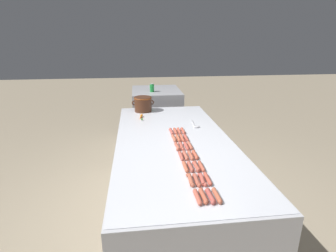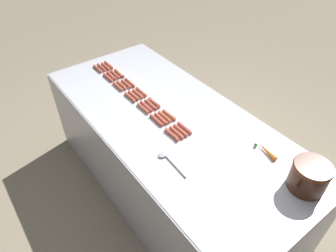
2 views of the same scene
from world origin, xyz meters
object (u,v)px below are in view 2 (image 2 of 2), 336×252
Objects in this scene: hot_dog_6 at (184,128)px; hot_dog_20 at (176,132)px; hot_dog_9 at (126,84)px; hot_dog_23 at (118,86)px; hot_dog_0 at (108,65)px; hot_dog_4 at (154,103)px; hot_dog_25 at (143,108)px; hot_dog_27 at (172,135)px; hot_dog_18 at (146,106)px; serving_spoon at (167,159)px; hot_dog_3 at (141,92)px; hot_dog_14 at (101,67)px; hot_dog_11 at (151,105)px; hot_dog_2 at (130,82)px; hot_dog_5 at (169,115)px; hot_dog_10 at (138,94)px; bean_pot at (310,175)px; hot_dog_15 at (111,76)px; hot_dog_22 at (108,77)px; hot_dog_26 at (156,120)px; carrot at (266,151)px; hot_dog_17 at (133,95)px; hot_dog_13 at (180,130)px; hot_dog_19 at (161,119)px; hot_dog_12 at (165,117)px; hot_dog_21 at (98,69)px; hot_dog_16 at (121,85)px; hot_dog_8 at (115,74)px; hot_dog_1 at (119,73)px.

hot_dog_20 is (0.08, 0.00, 0.00)m from hot_dog_6.
hot_dog_9 is 0.08m from hot_dog_23.
hot_dog_4 is at bearing 90.39° from hot_dog_0.
hot_dog_25 and hot_dog_27 have the same top height.
hot_dog_18 and hot_dog_20 have the same top height.
serving_spoon is (0.25, 0.93, -0.01)m from hot_dog_9.
hot_dog_0 is 0.57m from hot_dog_3.
hot_dog_4 is 0.40m from hot_dog_20.
hot_dog_11 is at bearing 93.08° from hot_dog_14.
hot_dog_2 is 0.58m from hot_dog_5.
hot_dog_10 is 0.19m from hot_dog_18.
hot_dog_11 is at bearing -102.09° from hot_dog_27.
bean_pot is at bearing 100.15° from hot_dog_9.
hot_dog_22 is (0.04, 0.01, 0.00)m from hot_dog_15.
hot_dog_11 and hot_dog_26 have the same top height.
bean_pot is at bearing 82.88° from carrot.
hot_dog_26 is (0.11, -0.20, 0.00)m from hot_dog_6.
hot_dog_27 is (0.04, 0.58, 0.00)m from hot_dog_17.
hot_dog_10 and hot_dog_25 have the same top height.
hot_dog_18 is at bearing 1.06° from hot_dog_4.
hot_dog_27 is at bearing 89.26° from hot_dog_25.
hot_dog_13 is at bearing 92.14° from hot_dog_15.
hot_dog_15 is 1.15m from serving_spoon.
hot_dog_9 is 0.40m from hot_dog_25.
hot_dog_10 and hot_dog_19 have the same top height.
hot_dog_25 is (0.08, 0.00, 0.00)m from hot_dog_11.
hot_dog_12 is 0.88× the size of carrot.
hot_dog_21 is (0.08, -0.77, 0.00)m from hot_dog_11.
hot_dog_13 is at bearing -56.95° from carrot.
hot_dog_16 is at bearing -93.33° from hot_dog_26.
hot_dog_8 is at bearing -85.95° from hot_dog_4.
hot_dog_1 is 0.97m from hot_dog_20.
hot_dog_8 and hot_dog_26 have the same top height.
hot_dog_2 is 0.20m from hot_dog_8.
carrot is at bearing 101.15° from hot_dog_1.
hot_dog_20 is at bearing 86.96° from hot_dog_9.
bean_pot reaches higher than serving_spoon.
hot_dog_1 is at bearing -78.85° from carrot.
hot_dog_6 is at bearing -176.73° from hot_dog_13.
hot_dog_10 is at bearing -95.75° from hot_dog_19.
hot_dog_5 is at bearing 89.84° from hot_dog_2.
hot_dog_15 is 0.88× the size of carrot.
hot_dog_15 is at bearing -90.22° from hot_dog_17.
hot_dog_14 is 0.77m from hot_dog_18.
hot_dog_6 is 0.59m from carrot.
hot_dog_0 is 1.16m from hot_dog_13.
hot_dog_8 is 0.88× the size of carrot.
hot_dog_2 is 1.00× the size of hot_dog_27.
hot_dog_27 is at bearing -135.15° from serving_spoon.
hot_dog_6 is 0.39m from hot_dog_11.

